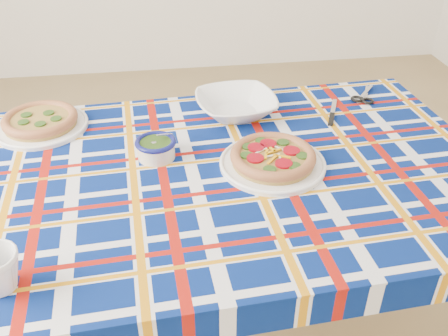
{
  "coord_description": "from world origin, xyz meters",
  "views": [
    {
      "loc": [
        -0.11,
        -1.41,
        1.4
      ],
      "look_at": [
        0.04,
        -0.37,
        0.69
      ],
      "focal_mm": 40.0,
      "sensor_mm": 36.0,
      "label": 1
    }
  ],
  "objects": [
    {
      "name": "tablecloth",
      "position": [
        0.04,
        -0.34,
        0.63
      ],
      "size": [
        1.5,
        1.0,
        0.09
      ],
      "primitive_type": null,
      "rotation": [
        0.0,
        0.0,
        0.06
      ],
      "color": "navy",
      "rests_on": "dining_table"
    },
    {
      "name": "serving_bowl",
      "position": [
        0.13,
        -0.04,
        0.7
      ],
      "size": [
        0.27,
        0.27,
        0.06
      ],
      "primitive_type": "imported",
      "rotation": [
        0.0,
        0.0,
        0.11
      ],
      "color": "white",
      "rests_on": "tablecloth"
    },
    {
      "name": "floor",
      "position": [
        0.0,
        0.0,
        0.0
      ],
      "size": [
        4.0,
        4.0,
        0.0
      ],
      "primitive_type": "plane",
      "color": "olive",
      "rests_on": "ground"
    },
    {
      "name": "main_focaccia_plate",
      "position": [
        0.17,
        -0.34,
        0.7
      ],
      "size": [
        0.3,
        0.3,
        0.06
      ],
      "primitive_type": null,
      "rotation": [
        0.0,
        0.0,
        0.04
      ],
      "color": "olive",
      "rests_on": "tablecloth"
    },
    {
      "name": "table_knife",
      "position": [
        0.44,
        -0.04,
        0.68
      ],
      "size": [
        0.09,
        0.18,
        0.01
      ],
      "primitive_type": null,
      "rotation": [
        0.0,
        0.0,
        1.17
      ],
      "color": "silver",
      "rests_on": "tablecloth"
    },
    {
      "name": "dining_table",
      "position": [
        0.04,
        -0.34,
        0.61
      ],
      "size": [
        1.47,
        0.97,
        0.67
      ],
      "rotation": [
        0.0,
        0.0,
        0.06
      ],
      "color": "brown",
      "rests_on": "floor"
    },
    {
      "name": "kitchen_scissors",
      "position": [
        0.59,
        0.04,
        0.68
      ],
      "size": [
        0.16,
        0.19,
        0.01
      ],
      "primitive_type": null,
      "rotation": [
        0.0,
        0.0,
        1.0
      ],
      "color": "silver",
      "rests_on": "tablecloth"
    },
    {
      "name": "second_focaccia_plate",
      "position": [
        -0.46,
        -0.04,
        0.7
      ],
      "size": [
        0.33,
        0.33,
        0.05
      ],
      "primitive_type": null,
      "rotation": [
        0.0,
        0.0,
        0.2
      ],
      "color": "olive",
      "rests_on": "tablecloth"
    },
    {
      "name": "pesto_bowl",
      "position": [
        -0.13,
        -0.26,
        0.71
      ],
      "size": [
        0.11,
        0.11,
        0.07
      ],
      "primitive_type": null,
      "rotation": [
        0.0,
        0.0,
        0.01
      ],
      "color": "#1C340E",
      "rests_on": "tablecloth"
    }
  ]
}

